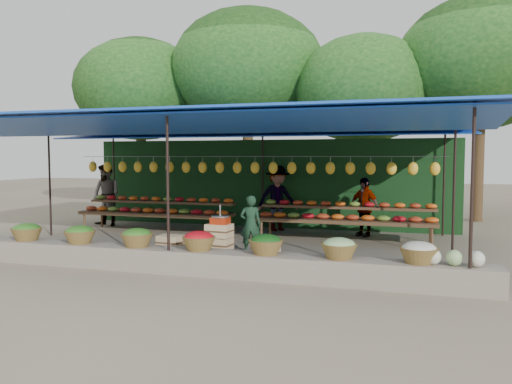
% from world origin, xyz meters
% --- Properties ---
extents(ground, '(60.00, 60.00, 0.00)m').
position_xyz_m(ground, '(0.00, 0.00, 0.00)').
color(ground, '#6B634F').
rests_on(ground, ground).
extents(stone_curb, '(10.60, 0.55, 0.40)m').
position_xyz_m(stone_curb, '(0.00, -2.75, 0.20)').
color(stone_curb, slate).
rests_on(stone_curb, ground).
extents(stall_canopy, '(10.80, 6.60, 2.82)m').
position_xyz_m(stall_canopy, '(-0.00, 0.07, 2.67)').
color(stall_canopy, black).
rests_on(stall_canopy, ground).
extents(produce_baskets, '(8.98, 0.58, 0.34)m').
position_xyz_m(produce_baskets, '(-0.10, -2.75, 0.56)').
color(produce_baskets, brown).
rests_on(produce_baskets, stone_curb).
extents(netting_backdrop, '(10.60, 0.06, 2.50)m').
position_xyz_m(netting_backdrop, '(0.00, 3.15, 1.25)').
color(netting_backdrop, '#17421E').
rests_on(netting_backdrop, ground).
extents(tree_row, '(16.51, 5.50, 7.12)m').
position_xyz_m(tree_row, '(0.50, 6.09, 4.70)').
color(tree_row, '#382614').
rests_on(tree_row, ground).
extents(fruit_table_left, '(4.21, 0.95, 0.93)m').
position_xyz_m(fruit_table_left, '(-2.49, 1.35, 0.61)').
color(fruit_table_left, '#4D351F').
rests_on(fruit_table_left, ground).
extents(fruit_table_right, '(4.21, 0.95, 0.93)m').
position_xyz_m(fruit_table_right, '(2.51, 1.35, 0.61)').
color(fruit_table_right, '#4D351F').
rests_on(fruit_table_right, ground).
extents(crate_counter, '(2.38, 0.38, 0.77)m').
position_xyz_m(crate_counter, '(0.57, -2.02, 0.31)').
color(crate_counter, tan).
rests_on(crate_counter, ground).
extents(weighing_scale, '(0.34, 0.34, 0.36)m').
position_xyz_m(weighing_scale, '(0.62, -2.02, 0.85)').
color(weighing_scale, '#B72B0E').
rests_on(weighing_scale, crate_counter).
extents(vendor_seated, '(0.51, 0.40, 1.22)m').
position_xyz_m(vendor_seated, '(0.82, -0.83, 0.61)').
color(vendor_seated, '#1A3923').
rests_on(vendor_seated, ground).
extents(customer_left, '(1.01, 0.86, 1.80)m').
position_xyz_m(customer_left, '(-4.46, 1.96, 0.90)').
color(customer_left, slate).
rests_on(customer_left, ground).
extents(customer_mid, '(1.32, 1.20, 1.78)m').
position_xyz_m(customer_mid, '(0.53, 2.53, 0.89)').
color(customer_mid, slate).
rests_on(customer_mid, ground).
extents(customer_right, '(0.94, 0.76, 1.49)m').
position_xyz_m(customer_right, '(2.87, 2.23, 0.75)').
color(customer_right, slate).
rests_on(customer_right, ground).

